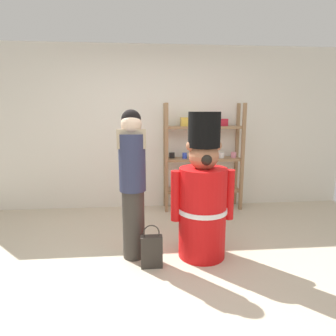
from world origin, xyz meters
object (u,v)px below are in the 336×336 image
(merchandise_shelf, at_px, (203,156))
(teddy_bear_guard, at_px, (203,198))
(shopping_bag, at_px, (152,251))
(person_shopper, at_px, (133,180))

(merchandise_shelf, bearing_deg, teddy_bear_guard, -101.80)
(merchandise_shelf, bearing_deg, shopping_bag, -116.38)
(teddy_bear_guard, relative_size, person_shopper, 0.99)
(teddy_bear_guard, distance_m, shopping_bag, 0.78)
(merchandise_shelf, xyz_separation_m, shopping_bag, (-0.90, -1.82, -0.70))
(teddy_bear_guard, bearing_deg, shopping_bag, -160.50)
(person_shopper, bearing_deg, merchandise_shelf, 55.49)
(teddy_bear_guard, relative_size, shopping_bag, 3.45)
(shopping_bag, bearing_deg, teddy_bear_guard, 19.50)
(person_shopper, xyz_separation_m, shopping_bag, (0.19, -0.24, -0.69))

